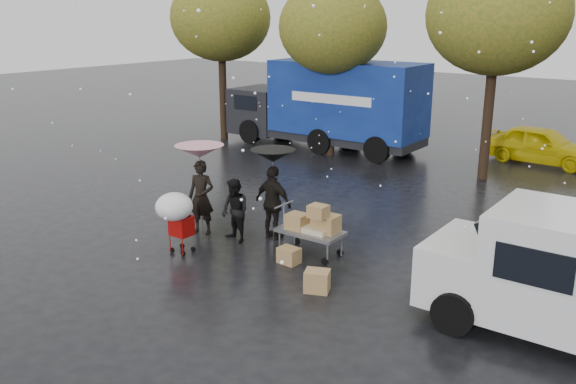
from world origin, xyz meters
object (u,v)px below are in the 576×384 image
Objects in this scene: person_pink at (201,197)px; vendor_cart at (313,225)px; shopping_cart at (175,210)px; blue_truck at (329,105)px; person_black at (273,203)px; yellow_taxi at (541,145)px.

person_pink is 3.10m from vendor_cart.
shopping_cart is at bearing -86.37° from person_pink.
shopping_cart is at bearing -73.94° from blue_truck.
person_black is at bearing 6.26° from person_pink.
yellow_taxi is (3.18, 11.87, -0.22)m from person_black.
shopping_cart is 14.65m from yellow_taxi.
person_black is 1.20× the size of vendor_cart.
person_pink is 1.22× the size of vendor_cart.
vendor_cart is at bearing 169.54° from person_black.
person_black is 2.41m from shopping_cart.
yellow_taxi is (4.85, 12.61, -0.24)m from person_pink.
person_black reaches higher than shopping_cart.
yellow_taxi is at bearing 72.85° from shopping_cart.
blue_truck reaches higher than shopping_cart.
person_black is 0.22× the size of blue_truck.
person_pink is 13.51m from yellow_taxi.
vendor_cart is 11.59m from blue_truck.
person_black reaches higher than vendor_cart.
vendor_cart is 12.34m from yellow_taxi.
person_black is at bearing 61.81° from shopping_cart.
shopping_cart is at bearing -144.90° from vendor_cart.
person_black is 1.24× the size of shopping_cart.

